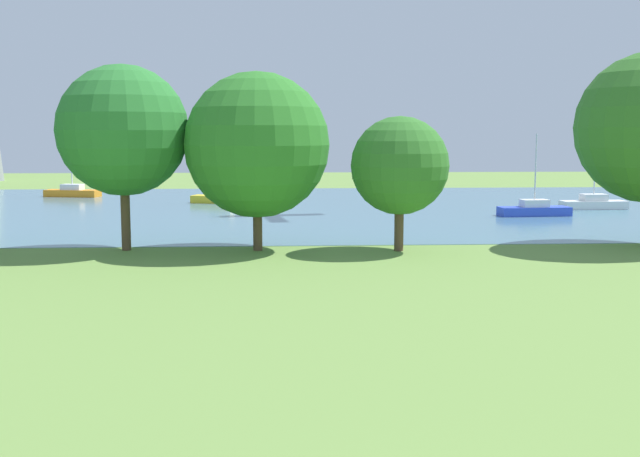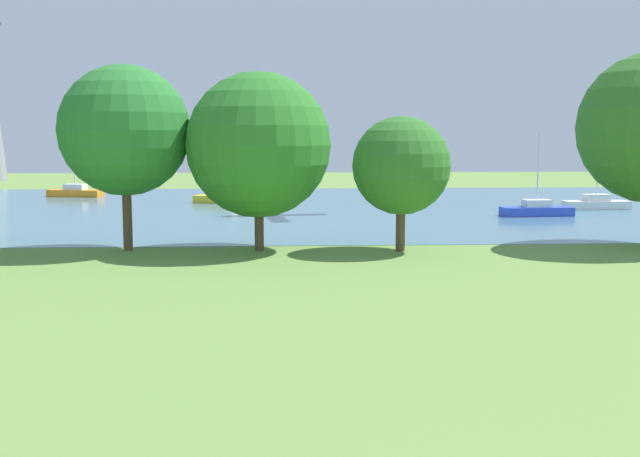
{
  "view_description": "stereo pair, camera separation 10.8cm",
  "coord_description": "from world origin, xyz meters",
  "px_view_note": "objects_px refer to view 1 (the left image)",
  "views": [
    {
      "loc": [
        -2.97,
        -7.89,
        5.59
      ],
      "look_at": [
        -1.78,
        14.08,
        2.86
      ],
      "focal_mm": 43.24,
      "sensor_mm": 36.0,
      "label": 1
    },
    {
      "loc": [
        -2.87,
        -7.9,
        5.59
      ],
      "look_at": [
        -1.78,
        14.08,
        2.86
      ],
      "focal_mm": 43.24,
      "sensor_mm": 36.0,
      "label": 2
    }
  ],
  "objects_px": {
    "tree_west_far": "(400,166)",
    "sailboat_white": "(593,203)",
    "tree_east_near": "(257,145)",
    "sailboat_blue": "(534,209)",
    "tree_east_far": "(123,131)",
    "sailboat_orange": "(73,192)",
    "sailboat_yellow": "(222,198)"
  },
  "relations": [
    {
      "from": "sailboat_yellow",
      "to": "sailboat_white",
      "type": "relative_size",
      "value": 1.11
    },
    {
      "from": "sailboat_yellow",
      "to": "tree_west_far",
      "type": "bearing_deg",
      "value": -68.2
    },
    {
      "from": "sailboat_yellow",
      "to": "tree_west_far",
      "type": "distance_m",
      "value": 27.85
    },
    {
      "from": "tree_east_far",
      "to": "sailboat_white",
      "type": "bearing_deg",
      "value": 31.13
    },
    {
      "from": "sailboat_orange",
      "to": "sailboat_blue",
      "type": "bearing_deg",
      "value": -26.57
    },
    {
      "from": "tree_east_far",
      "to": "tree_west_far",
      "type": "height_order",
      "value": "tree_east_far"
    },
    {
      "from": "sailboat_yellow",
      "to": "tree_east_near",
      "type": "distance_m",
      "value": 25.75
    },
    {
      "from": "sailboat_orange",
      "to": "tree_west_far",
      "type": "xyz_separation_m",
      "value": [
        23.85,
        -32.68,
        3.59
      ]
    },
    {
      "from": "tree_east_far",
      "to": "tree_east_near",
      "type": "height_order",
      "value": "tree_east_far"
    },
    {
      "from": "tree_east_near",
      "to": "tree_west_far",
      "type": "xyz_separation_m",
      "value": [
        6.73,
        -0.54,
        -0.97
      ]
    },
    {
      "from": "tree_east_near",
      "to": "sailboat_blue",
      "type": "bearing_deg",
      "value": 38.16
    },
    {
      "from": "sailboat_orange",
      "to": "sailboat_white",
      "type": "distance_m",
      "value": 43.48
    },
    {
      "from": "sailboat_blue",
      "to": "tree_east_near",
      "type": "xyz_separation_m",
      "value": [
        -18.33,
        -14.41,
        4.58
      ]
    },
    {
      "from": "tree_west_far",
      "to": "sailboat_white",
      "type": "bearing_deg",
      "value": 47.83
    },
    {
      "from": "sailboat_blue",
      "to": "tree_east_near",
      "type": "bearing_deg",
      "value": -141.84
    },
    {
      "from": "tree_west_far",
      "to": "sailboat_blue",
      "type": "bearing_deg",
      "value": 52.17
    },
    {
      "from": "sailboat_white",
      "to": "sailboat_yellow",
      "type": "bearing_deg",
      "value": 167.28
    },
    {
      "from": "sailboat_yellow",
      "to": "tree_east_far",
      "type": "distance_m",
      "value": 25.43
    },
    {
      "from": "tree_east_far",
      "to": "sailboat_yellow",
      "type": "bearing_deg",
      "value": 83.6
    },
    {
      "from": "sailboat_orange",
      "to": "sailboat_white",
      "type": "height_order",
      "value": "sailboat_orange"
    },
    {
      "from": "tree_east_near",
      "to": "sailboat_orange",
      "type": "bearing_deg",
      "value": 118.04
    },
    {
      "from": "sailboat_blue",
      "to": "tree_east_far",
      "type": "distance_m",
      "value": 28.84
    },
    {
      "from": "tree_east_near",
      "to": "tree_west_far",
      "type": "height_order",
      "value": "tree_east_near"
    },
    {
      "from": "sailboat_blue",
      "to": "tree_east_far",
      "type": "bearing_deg",
      "value": -150.32
    },
    {
      "from": "sailboat_orange",
      "to": "tree_east_near",
      "type": "xyz_separation_m",
      "value": [
        17.12,
        -32.14,
        4.56
      ]
    },
    {
      "from": "sailboat_white",
      "to": "tree_east_near",
      "type": "height_order",
      "value": "tree_east_near"
    },
    {
      "from": "tree_east_near",
      "to": "tree_west_far",
      "type": "bearing_deg",
      "value": -4.58
    },
    {
      "from": "sailboat_blue",
      "to": "sailboat_orange",
      "type": "bearing_deg",
      "value": 153.43
    },
    {
      "from": "sailboat_blue",
      "to": "sailboat_white",
      "type": "bearing_deg",
      "value": 36.65
    },
    {
      "from": "sailboat_white",
      "to": "tree_west_far",
      "type": "xyz_separation_m",
      "value": [
        -17.54,
        -19.36,
        3.6
      ]
    },
    {
      "from": "tree_east_near",
      "to": "tree_east_far",
      "type": "bearing_deg",
      "value": 176.69
    },
    {
      "from": "sailboat_white",
      "to": "tree_east_far",
      "type": "relative_size",
      "value": 0.72
    }
  ]
}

